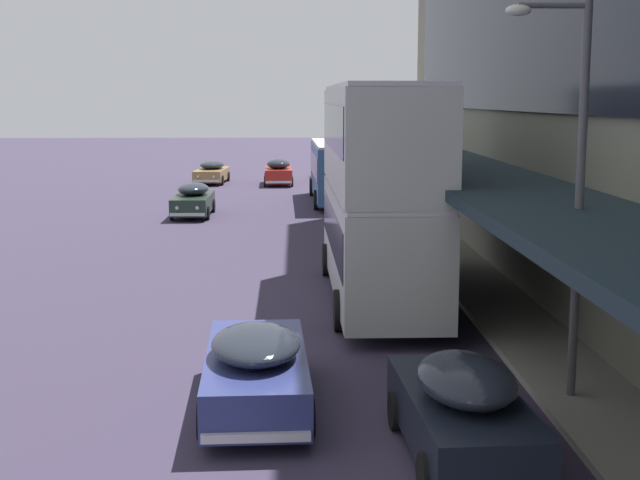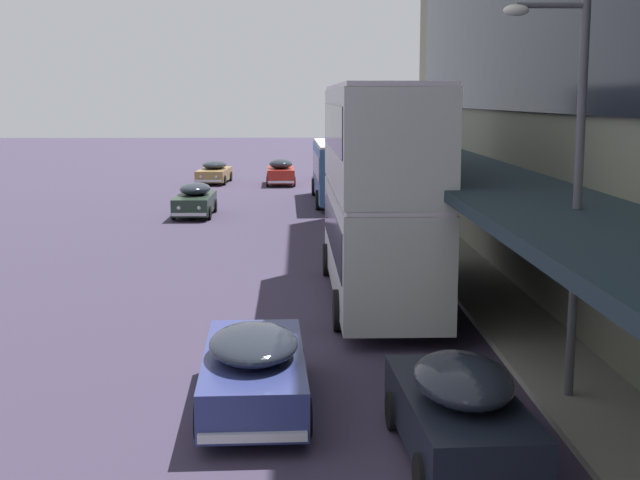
{
  "view_description": "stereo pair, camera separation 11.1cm",
  "coord_description": "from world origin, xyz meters",
  "px_view_note": "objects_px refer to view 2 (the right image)",
  "views": [
    {
      "loc": [
        1.62,
        -7.02,
        5.5
      ],
      "look_at": [
        2.29,
        17.28,
        1.63
      ],
      "focal_mm": 50.0,
      "sensor_mm": 36.0,
      "label": 1
    },
    {
      "loc": [
        1.73,
        -7.02,
        5.5
      ],
      "look_at": [
        2.29,
        17.28,
        1.63
      ],
      "focal_mm": 50.0,
      "sensor_mm": 36.0,
      "label": 2
    }
  ],
  "objects_px": {
    "transit_bus_kerbside_front": "(339,168)",
    "sedan_oncoming_front": "(214,172)",
    "street_lamp": "(569,172)",
    "sedan_second_mid": "(254,367)",
    "sedan_far_back": "(195,200)",
    "sedan_oncoming_rear": "(460,409)",
    "transit_bus_kerbside_rear": "(378,186)",
    "sedan_lead_near": "(332,168)",
    "sedan_trailing_near": "(281,172)"
  },
  "relations": [
    {
      "from": "sedan_oncoming_front",
      "to": "transit_bus_kerbside_front",
      "type": "bearing_deg",
      "value": -55.76
    },
    {
      "from": "transit_bus_kerbside_front",
      "to": "sedan_oncoming_front",
      "type": "xyz_separation_m",
      "value": [
        -7.69,
        11.3,
        -1.11
      ]
    },
    {
      "from": "transit_bus_kerbside_front",
      "to": "sedan_second_mid",
      "type": "bearing_deg",
      "value": -95.22
    },
    {
      "from": "transit_bus_kerbside_front",
      "to": "sedan_second_mid",
      "type": "height_order",
      "value": "transit_bus_kerbside_front"
    },
    {
      "from": "transit_bus_kerbside_rear",
      "to": "sedan_trailing_near",
      "type": "relative_size",
      "value": 2.36
    },
    {
      "from": "sedan_trailing_near",
      "to": "transit_bus_kerbside_rear",
      "type": "bearing_deg",
      "value": -84.3
    },
    {
      "from": "transit_bus_kerbside_rear",
      "to": "sedan_oncoming_front",
      "type": "height_order",
      "value": "transit_bus_kerbside_rear"
    },
    {
      "from": "transit_bus_kerbside_rear",
      "to": "sedan_second_mid",
      "type": "height_order",
      "value": "transit_bus_kerbside_rear"
    },
    {
      "from": "transit_bus_kerbside_rear",
      "to": "sedan_oncoming_rear",
      "type": "xyz_separation_m",
      "value": [
        0.31,
        -11.0,
        -2.36
      ]
    },
    {
      "from": "sedan_second_mid",
      "to": "sedan_oncoming_front",
      "type": "bearing_deg",
      "value": 96.3
    },
    {
      "from": "transit_bus_kerbside_front",
      "to": "sedan_far_back",
      "type": "bearing_deg",
      "value": -143.04
    },
    {
      "from": "sedan_second_mid",
      "to": "transit_bus_kerbside_rear",
      "type": "bearing_deg",
      "value": 71.04
    },
    {
      "from": "sedan_oncoming_front",
      "to": "sedan_trailing_near",
      "type": "height_order",
      "value": "sedan_trailing_near"
    },
    {
      "from": "sedan_oncoming_front",
      "to": "street_lamp",
      "type": "relative_size",
      "value": 0.72
    },
    {
      "from": "transit_bus_kerbside_front",
      "to": "sedan_lead_near",
      "type": "relative_size",
      "value": 2.14
    },
    {
      "from": "transit_bus_kerbside_front",
      "to": "sedan_far_back",
      "type": "height_order",
      "value": "transit_bus_kerbside_front"
    },
    {
      "from": "sedan_far_back",
      "to": "sedan_second_mid",
      "type": "bearing_deg",
      "value": -81.19
    },
    {
      "from": "transit_bus_kerbside_front",
      "to": "sedan_oncoming_rear",
      "type": "distance_m",
      "value": 34.34
    },
    {
      "from": "sedan_second_mid",
      "to": "sedan_far_back",
      "type": "bearing_deg",
      "value": 98.81
    },
    {
      "from": "transit_bus_kerbside_rear",
      "to": "sedan_second_mid",
      "type": "relative_size",
      "value": 2.11
    },
    {
      "from": "sedan_second_mid",
      "to": "sedan_lead_near",
      "type": "height_order",
      "value": "sedan_lead_near"
    },
    {
      "from": "sedan_oncoming_rear",
      "to": "sedan_trailing_near",
      "type": "height_order",
      "value": "sedan_trailing_near"
    },
    {
      "from": "sedan_oncoming_rear",
      "to": "sedan_second_mid",
      "type": "relative_size",
      "value": 0.9
    },
    {
      "from": "street_lamp",
      "to": "sedan_oncoming_rear",
      "type": "bearing_deg",
      "value": -132.14
    },
    {
      "from": "sedan_oncoming_rear",
      "to": "street_lamp",
      "type": "height_order",
      "value": "street_lamp"
    },
    {
      "from": "sedan_oncoming_rear",
      "to": "sedan_second_mid",
      "type": "height_order",
      "value": "sedan_oncoming_rear"
    },
    {
      "from": "transit_bus_kerbside_rear",
      "to": "sedan_trailing_near",
      "type": "height_order",
      "value": "transit_bus_kerbside_rear"
    },
    {
      "from": "transit_bus_kerbside_rear",
      "to": "sedan_lead_near",
      "type": "xyz_separation_m",
      "value": [
        0.09,
        37.53,
        -2.4
      ]
    },
    {
      "from": "transit_bus_kerbside_front",
      "to": "sedan_lead_near",
      "type": "distance_m",
      "value": 14.24
    },
    {
      "from": "transit_bus_kerbside_front",
      "to": "street_lamp",
      "type": "relative_size",
      "value": 1.44
    },
    {
      "from": "transit_bus_kerbside_rear",
      "to": "sedan_lead_near",
      "type": "bearing_deg",
      "value": 89.86
    },
    {
      "from": "sedan_oncoming_front",
      "to": "sedan_far_back",
      "type": "relative_size",
      "value": 1.08
    },
    {
      "from": "street_lamp",
      "to": "sedan_second_mid",
      "type": "bearing_deg",
      "value": -178.63
    },
    {
      "from": "sedan_far_back",
      "to": "transit_bus_kerbside_rear",
      "type": "bearing_deg",
      "value": -68.57
    },
    {
      "from": "sedan_oncoming_rear",
      "to": "sedan_far_back",
      "type": "xyz_separation_m",
      "value": [
        -7.38,
        29.03,
        -0.04
      ]
    },
    {
      "from": "sedan_oncoming_rear",
      "to": "sedan_far_back",
      "type": "bearing_deg",
      "value": 104.27
    },
    {
      "from": "sedan_lead_near",
      "to": "sedan_trailing_near",
      "type": "xyz_separation_m",
      "value": [
        -3.42,
        -4.2,
        0.05
      ]
    },
    {
      "from": "transit_bus_kerbside_front",
      "to": "sedan_lead_near",
      "type": "bearing_deg",
      "value": 89.48
    },
    {
      "from": "transit_bus_kerbside_rear",
      "to": "sedan_trailing_near",
      "type": "bearing_deg",
      "value": 95.7
    },
    {
      "from": "sedan_trailing_near",
      "to": "sedan_far_back",
      "type": "xyz_separation_m",
      "value": [
        -3.75,
        -15.3,
        -0.05
      ]
    },
    {
      "from": "sedan_oncoming_front",
      "to": "sedan_trailing_near",
      "type": "relative_size",
      "value": 1.14
    },
    {
      "from": "transit_bus_kerbside_rear",
      "to": "sedan_oncoming_rear",
      "type": "relative_size",
      "value": 2.33
    },
    {
      "from": "transit_bus_kerbside_rear",
      "to": "transit_bus_kerbside_front",
      "type": "bearing_deg",
      "value": 90.08
    },
    {
      "from": "sedan_oncoming_front",
      "to": "street_lamp",
      "type": "height_order",
      "value": "street_lamp"
    },
    {
      "from": "sedan_second_mid",
      "to": "sedan_trailing_near",
      "type": "distance_m",
      "value": 41.92
    },
    {
      "from": "sedan_second_mid",
      "to": "street_lamp",
      "type": "distance_m",
      "value": 6.56
    },
    {
      "from": "sedan_oncoming_rear",
      "to": "sedan_lead_near",
      "type": "relative_size",
      "value": 0.95
    },
    {
      "from": "sedan_far_back",
      "to": "street_lamp",
      "type": "height_order",
      "value": "street_lamp"
    },
    {
      "from": "sedan_oncoming_rear",
      "to": "street_lamp",
      "type": "distance_m",
      "value": 4.84
    },
    {
      "from": "sedan_oncoming_front",
      "to": "sedan_second_mid",
      "type": "bearing_deg",
      "value": -83.7
    }
  ]
}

